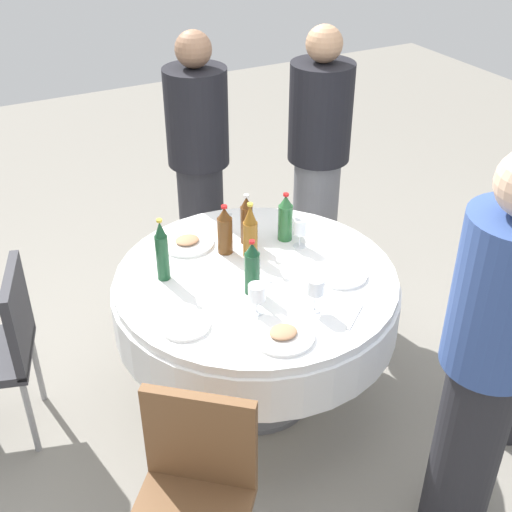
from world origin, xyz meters
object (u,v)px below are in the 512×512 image
object	(u,v)px
person_front	(488,360)
dining_table	(256,301)
plate_inner	(187,242)
bottle_brown_mid	(247,220)
bottle_amber_front	(250,232)
person_mid	(199,170)
bottle_dark_green_right	(252,269)
bottle_brown_north	(225,231)
bottle_dark_green_south	(162,251)
plate_outer	(185,325)
chair_far	(194,491)
bottle_green_west	(285,218)
plate_near	(283,335)
wine_glass_right	(257,293)
wine_glass_north	(316,288)
plate_left	(342,275)
person_west	(318,168)
chair_right	(1,343)
wine_glass_south	(300,228)

from	to	relation	value
person_front	dining_table	bearing A→B (deg)	-90.00
plate_inner	bottle_brown_mid	bearing A→B (deg)	-22.50
dining_table	bottle_amber_front	bearing A→B (deg)	72.04
person_mid	bottle_dark_green_right	bearing A→B (deg)	-93.22
bottle_amber_front	bottle_brown_north	distance (m)	0.12
bottle_dark_green_south	person_front	xyz separation A→B (m)	(0.76, -1.20, 0.00)
plate_outer	chair_far	bearing A→B (deg)	-110.78
bottle_green_west	plate_near	bearing A→B (deg)	-120.04
plate_inner	chair_far	world-z (taller)	chair_far
wine_glass_right	chair_far	bearing A→B (deg)	-134.27
bottle_brown_mid	person_mid	size ratio (longest dim) A/B	0.16
bottle_dark_green_right	plate_near	world-z (taller)	bottle_dark_green_right
bottle_brown_north	wine_glass_north	xyz separation A→B (m)	(0.14, -0.59, -0.00)
bottle_dark_green_south	plate_near	size ratio (longest dim) A/B	1.20
dining_table	bottle_brown_north	world-z (taller)	bottle_brown_north
bottle_dark_green_south	plate_left	world-z (taller)	bottle_dark_green_south
person_front	person_west	size ratio (longest dim) A/B	1.03
bottle_brown_north	bottle_dark_green_right	world-z (taller)	bottle_dark_green_right
bottle_dark_green_south	person_west	distance (m)	1.19
bottle_brown_north	plate_left	distance (m)	0.58
bottle_dark_green_south	person_mid	world-z (taller)	person_mid
bottle_dark_green_right	chair_right	bearing A→B (deg)	156.66
plate_inner	person_mid	distance (m)	0.65
bottle_brown_north	chair_right	size ratio (longest dim) A/B	0.29
bottle_green_west	person_front	xyz separation A→B (m)	(0.10, -1.25, 0.03)
wine_glass_south	plate_near	size ratio (longest dim) A/B	0.58
person_west	wine_glass_south	bearing A→B (deg)	-80.60
plate_left	person_mid	world-z (taller)	person_mid
bottle_brown_north	bottle_brown_mid	bearing A→B (deg)	14.72
dining_table	wine_glass_north	xyz separation A→B (m)	(0.10, -0.35, 0.26)
wine_glass_north	chair_right	size ratio (longest dim) A/B	0.18
person_west	plate_left	bearing A→B (deg)	-66.15
bottle_dark_green_south	wine_glass_right	xyz separation A→B (m)	(0.25, -0.42, -0.04)
plate_outer	bottle_amber_front	bearing A→B (deg)	36.72
bottle_brown_mid	bottle_green_west	size ratio (longest dim) A/B	1.04
wine_glass_north	person_front	size ratio (longest dim) A/B	0.09
person_mid	bottle_dark_green_south	bearing A→B (deg)	-115.26
bottle_brown_north	chair_right	world-z (taller)	bottle_brown_north
wine_glass_north	person_mid	size ratio (longest dim) A/B	0.10
bottle_dark_green_south	bottle_brown_mid	bearing A→B (deg)	12.90
plate_outer	plate_left	bearing A→B (deg)	1.01
bottle_dark_green_south	person_front	world-z (taller)	person_front
wine_glass_north	wine_glass_south	size ratio (longest dim) A/B	1.06
bottle_brown_north	chair_far	distance (m)	1.24
bottle_brown_north	person_mid	distance (m)	0.73
bottle_amber_front	plate_inner	xyz separation A→B (m)	(-0.23, 0.23, -0.12)
bottle_dark_green_right	wine_glass_right	world-z (taller)	bottle_dark_green_right
bottle_amber_front	person_west	distance (m)	0.82
plate_outer	chair_right	bearing A→B (deg)	141.64
wine_glass_north	person_west	world-z (taller)	person_west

